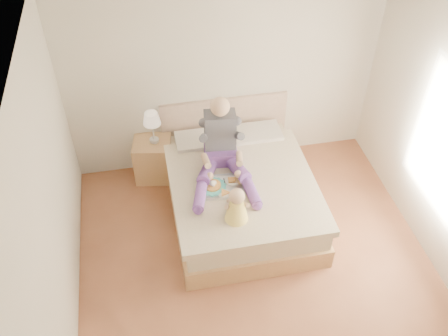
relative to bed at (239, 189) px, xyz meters
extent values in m
cube|color=brown|center=(0.00, -1.08, -0.32)|extent=(4.00, 4.20, 0.01)
cube|color=white|center=(0.00, -1.08, 2.38)|extent=(4.00, 4.20, 0.02)
cube|color=beige|center=(0.00, 1.02, 1.03)|extent=(4.00, 0.02, 2.70)
cube|color=beige|center=(-2.00, -1.08, 1.03)|extent=(0.02, 4.20, 2.70)
cube|color=#A67C4D|center=(0.00, -0.07, -0.18)|extent=(1.68, 2.13, 0.28)
cube|color=#C3B291|center=(0.00, -0.07, 0.08)|extent=(1.60, 2.05, 0.24)
cube|color=#C3B291|center=(0.00, -0.22, 0.25)|extent=(1.70, 1.80, 0.09)
cube|color=beige|center=(-0.38, 0.68, 0.27)|extent=(0.62, 0.40, 0.14)
cube|color=beige|center=(0.38, 0.68, 0.27)|extent=(0.62, 0.40, 0.14)
cube|color=tan|center=(0.00, 1.01, 0.18)|extent=(1.70, 0.08, 1.00)
cube|color=#A67C4D|center=(-1.00, 0.80, -0.02)|extent=(0.55, 0.50, 0.59)
cylinder|color=silver|center=(-0.96, 0.81, 0.29)|extent=(0.12, 0.12, 0.04)
cylinder|color=silver|center=(-0.96, 0.81, 0.44)|extent=(0.02, 0.02, 0.25)
cone|color=beige|center=(-0.96, 0.81, 0.64)|extent=(0.22, 0.22, 0.16)
cube|color=#5B3483|center=(-0.19, 0.27, 0.39)|extent=(0.42, 0.34, 0.18)
cube|color=#3B3A42|center=(-0.18, 0.33, 0.70)|extent=(0.39, 0.26, 0.49)
sphere|color=tan|center=(-0.18, 0.30, 1.07)|extent=(0.23, 0.23, 0.23)
cylinder|color=#5B3483|center=(-0.37, 0.04, 0.38)|extent=(0.37, 0.54, 0.22)
cylinder|color=#5B3483|center=(-0.53, -0.34, 0.36)|extent=(0.25, 0.49, 0.13)
sphere|color=#5B3483|center=(-0.60, -0.56, 0.35)|extent=(0.11, 0.11, 0.11)
cylinder|color=#3B3A42|center=(-0.40, 0.20, 0.72)|extent=(0.15, 0.32, 0.25)
cylinder|color=tan|center=(-0.41, 0.01, 0.54)|extent=(0.08, 0.32, 0.17)
sphere|color=tan|center=(-0.39, -0.15, 0.44)|extent=(0.09, 0.09, 0.09)
cylinder|color=#5B3483|center=(-0.05, 0.00, 0.38)|extent=(0.28, 0.55, 0.22)
cylinder|color=#5B3483|center=(0.04, -0.40, 0.36)|extent=(0.16, 0.48, 0.13)
sphere|color=#5B3483|center=(0.06, -0.63, 0.35)|extent=(0.11, 0.11, 0.11)
cylinder|color=#3B3A42|center=(0.01, 0.16, 0.72)|extent=(0.09, 0.31, 0.25)
cylinder|color=tan|center=(-0.02, -0.03, 0.54)|extent=(0.14, 0.33, 0.17)
sphere|color=tan|center=(-0.06, -0.18, 0.44)|extent=(0.09, 0.09, 0.09)
cube|color=silver|center=(-0.27, -0.22, 0.30)|extent=(0.54, 0.44, 0.01)
cylinder|color=#3DB1AD|center=(-0.37, -0.20, 0.31)|extent=(0.30, 0.30, 0.02)
cylinder|color=#C88B42|center=(-0.37, -0.20, 0.33)|extent=(0.20, 0.20, 0.02)
cylinder|color=white|center=(-0.42, -0.06, 0.36)|extent=(0.09, 0.09, 0.10)
torus|color=white|center=(-0.36, -0.06, 0.36)|extent=(0.02, 0.07, 0.07)
cylinder|color=olive|center=(-0.42, -0.06, 0.40)|extent=(0.08, 0.08, 0.01)
cylinder|color=white|center=(-0.13, -0.15, 0.31)|extent=(0.16, 0.16, 0.01)
cube|color=#C88B42|center=(-0.13, -0.15, 0.33)|extent=(0.10, 0.09, 0.02)
cylinder|color=white|center=(-0.26, -0.34, 0.31)|extent=(0.16, 0.16, 0.01)
ellipsoid|color=red|center=(-0.24, -0.35, 0.33)|extent=(0.04, 0.04, 0.01)
cylinder|color=white|center=(-0.06, -0.18, 0.37)|extent=(0.08, 0.08, 0.13)
cylinder|color=orange|center=(-0.06, -0.18, 0.37)|extent=(0.07, 0.07, 0.13)
cylinder|color=white|center=(-0.11, -0.35, 0.33)|extent=(0.08, 0.08, 0.04)
cylinder|color=#47160A|center=(-0.11, -0.35, 0.33)|extent=(0.07, 0.07, 0.03)
cone|color=#FFDD50|center=(-0.20, -0.72, 0.43)|extent=(0.26, 0.26, 0.28)
sphere|color=tan|center=(-0.20, -0.72, 0.64)|extent=(0.17, 0.17, 0.17)
cylinder|color=tan|center=(-0.24, -0.58, 0.34)|extent=(0.10, 0.20, 0.07)
sphere|color=tan|center=(-0.24, -0.49, 0.34)|extent=(0.06, 0.06, 0.06)
cylinder|color=tan|center=(-0.30, -0.70, 0.49)|extent=(0.09, 0.15, 0.12)
cylinder|color=tan|center=(-0.14, -0.59, 0.34)|extent=(0.07, 0.20, 0.07)
sphere|color=tan|center=(-0.13, -0.49, 0.34)|extent=(0.06, 0.06, 0.06)
cylinder|color=tan|center=(-0.10, -0.71, 0.49)|extent=(0.07, 0.15, 0.12)
camera|label=1|loc=(-1.03, -4.27, 4.39)|focal=40.00mm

